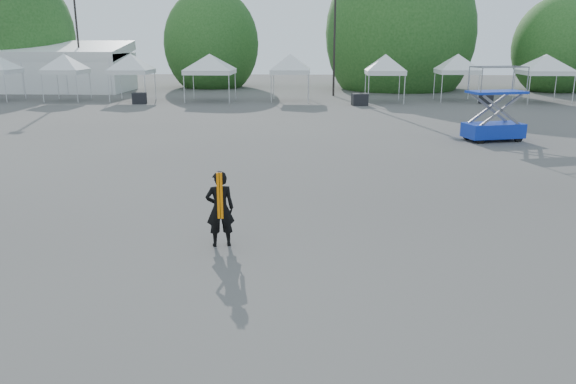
{
  "coord_description": "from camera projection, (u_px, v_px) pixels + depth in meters",
  "views": [
    {
      "loc": [
        1.47,
        -12.94,
        4.3
      ],
      "look_at": [
        0.96,
        -1.94,
        1.3
      ],
      "focal_mm": 35.0,
      "sensor_mm": 36.0,
      "label": 1
    }
  ],
  "objects": [
    {
      "name": "tree_far_w",
      "position": [
        8.0,
        37.0,
        50.25
      ],
      "size": [
        4.8,
        4.8,
        7.3
      ],
      "color": "#382314",
      "rests_on": "ground"
    },
    {
      "name": "tent_d",
      "position": [
        210.0,
        58.0,
        39.73
      ],
      "size": [
        4.72,
        4.72,
        3.88
      ],
      "color": "silver",
      "rests_on": "ground"
    },
    {
      "name": "man",
      "position": [
        220.0,
        209.0,
        11.9
      ],
      "size": [
        0.68,
        0.53,
        1.66
      ],
      "rotation": [
        0.0,
        0.0,
        3.39
      ],
      "color": "black",
      "rests_on": "ground"
    },
    {
      "name": "light_pole_east",
      "position": [
        335.0,
        23.0,
        42.93
      ],
      "size": [
        0.6,
        0.25,
        9.8
      ],
      "color": "black",
      "rests_on": "ground"
    },
    {
      "name": "tree_mid_e",
      "position": [
        400.0,
        33.0,
        49.59
      ],
      "size": [
        5.12,
        5.12,
        7.79
      ],
      "color": "#382314",
      "rests_on": "ground"
    },
    {
      "name": "tent_f",
      "position": [
        386.0,
        58.0,
        39.01
      ],
      "size": [
        3.74,
        3.74,
        3.88
      ],
      "color": "silver",
      "rests_on": "ground"
    },
    {
      "name": "tent_b",
      "position": [
        64.0,
        58.0,
        40.04
      ],
      "size": [
        3.76,
        3.76,
        3.88
      ],
      "color": "silver",
      "rests_on": "ground"
    },
    {
      "name": "crate_mid",
      "position": [
        360.0,
        99.0,
        37.81
      ],
      "size": [
        1.13,
        0.94,
        0.8
      ],
      "primitive_type": "cube",
      "rotation": [
        0.0,
        0.0,
        0.15
      ],
      "color": "black",
      "rests_on": "ground"
    },
    {
      "name": "tent_g",
      "position": [
        458.0,
        58.0,
        39.98
      ],
      "size": [
        3.89,
        3.89,
        3.88
      ],
      "color": "silver",
      "rests_on": "ground"
    },
    {
      "name": "tree_mid_w",
      "position": [
        212.0,
        44.0,
        51.55
      ],
      "size": [
        4.16,
        4.16,
        6.33
      ],
      "color": "#382314",
      "rests_on": "ground"
    },
    {
      "name": "tent_c",
      "position": [
        131.0,
        58.0,
        39.99
      ],
      "size": [
        3.94,
        3.94,
        3.88
      ],
      "color": "silver",
      "rests_on": "ground"
    },
    {
      "name": "scissor_lift",
      "position": [
        496.0,
        104.0,
        24.26
      ],
      "size": [
        2.72,
        1.85,
        3.2
      ],
      "rotation": [
        0.0,
        0.0,
        0.27
      ],
      "color": "#0B3094",
      "rests_on": "ground"
    },
    {
      "name": "crate_west",
      "position": [
        139.0,
        98.0,
        38.85
      ],
      "size": [
        1.09,
        0.93,
        0.74
      ],
      "primitive_type": "cube",
      "rotation": [
        0.0,
        0.0,
        0.21
      ],
      "color": "black",
      "rests_on": "ground"
    },
    {
      "name": "light_pole_west",
      "position": [
        76.0,
        21.0,
        45.72
      ],
      "size": [
        0.6,
        0.25,
        10.3
      ],
      "color": "black",
      "rests_on": "ground"
    },
    {
      "name": "ground",
      "position": [
        252.0,
        222.0,
        13.67
      ],
      "size": [
        120.0,
        120.0,
        0.0
      ],
      "primitive_type": "plane",
      "color": "#474442",
      "rests_on": "ground"
    },
    {
      "name": "crate_east",
      "position": [
        486.0,
        99.0,
        38.81
      ],
      "size": [
        0.95,
        0.87,
        0.6
      ],
      "primitive_type": "cube",
      "rotation": [
        0.0,
        0.0,
        0.41
      ],
      "color": "black",
      "rests_on": "ground"
    },
    {
      "name": "tree_far_e",
      "position": [
        557.0,
        48.0,
        47.41
      ],
      "size": [
        3.84,
        3.84,
        5.84
      ],
      "color": "#382314",
      "rests_on": "ground"
    },
    {
      "name": "tent_e",
      "position": [
        290.0,
        58.0,
        39.93
      ],
      "size": [
        3.95,
        3.95,
        3.88
      ],
      "color": "silver",
      "rests_on": "ground"
    },
    {
      "name": "marquee",
      "position": [
        39.0,
        68.0,
        47.86
      ],
      "size": [
        15.0,
        6.25,
        4.23
      ],
      "color": "white",
      "rests_on": "ground"
    },
    {
      "name": "tent_h",
      "position": [
        546.0,
        58.0,
        39.01
      ],
      "size": [
        4.49,
        4.49,
        3.88
      ],
      "color": "silver",
      "rests_on": "ground"
    }
  ]
}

